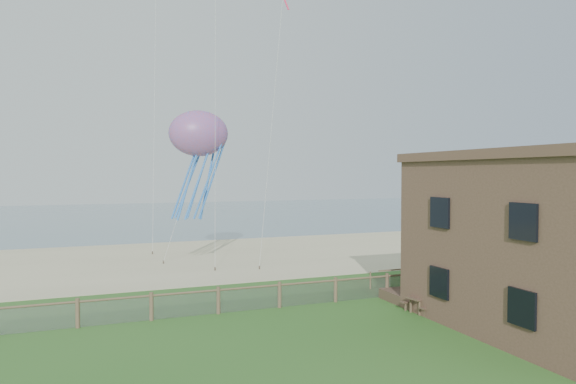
# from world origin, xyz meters

# --- Properties ---
(ground) EXTENTS (160.00, 160.00, 0.00)m
(ground) POSITION_xyz_m (0.00, 0.00, 0.00)
(ground) COLOR #2B5D20
(ground) RESTS_ON ground
(sand_beach) EXTENTS (72.00, 20.00, 0.02)m
(sand_beach) POSITION_xyz_m (0.00, 22.00, 0.00)
(sand_beach) COLOR tan
(sand_beach) RESTS_ON ground
(ocean) EXTENTS (160.00, 68.00, 0.02)m
(ocean) POSITION_xyz_m (0.00, 66.00, 0.00)
(ocean) COLOR slate
(ocean) RESTS_ON ground
(chainlink_fence) EXTENTS (36.20, 0.20, 1.25)m
(chainlink_fence) POSITION_xyz_m (0.00, 6.00, 0.55)
(chainlink_fence) COLOR brown
(chainlink_fence) RESTS_ON ground
(motel_deck) EXTENTS (15.00, 2.00, 0.50)m
(motel_deck) POSITION_xyz_m (13.00, 5.00, 0.25)
(motel_deck) COLOR brown
(motel_deck) RESTS_ON ground
(picnic_table) EXTENTS (2.24, 1.83, 0.85)m
(picnic_table) POSITION_xyz_m (6.20, 2.84, 0.43)
(picnic_table) COLOR brown
(picnic_table) RESTS_ON ground
(octopus_kite) EXTENTS (4.13, 3.21, 7.75)m
(octopus_kite) POSITION_xyz_m (-1.61, 17.30, 7.17)
(octopus_kite) COLOR #EE4025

